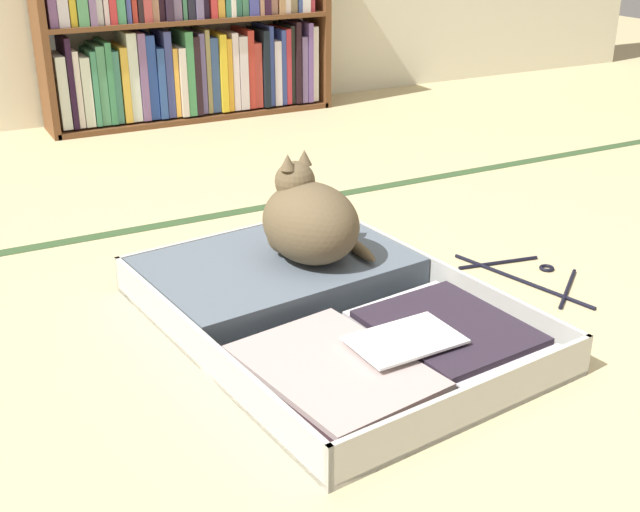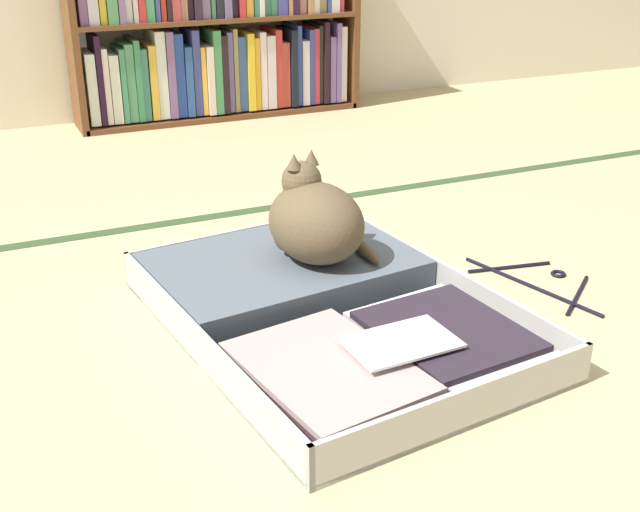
{
  "view_description": "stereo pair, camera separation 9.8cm",
  "coord_description": "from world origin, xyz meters",
  "px_view_note": "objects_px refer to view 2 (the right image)",
  "views": [
    {
      "loc": [
        -0.85,
        -1.35,
        0.93
      ],
      "look_at": [
        -0.09,
        0.11,
        0.21
      ],
      "focal_mm": 45.6,
      "sensor_mm": 36.0,
      "label": 1
    },
    {
      "loc": [
        -0.76,
        -1.39,
        0.93
      ],
      "look_at": [
        -0.09,
        0.11,
        0.21
      ],
      "focal_mm": 45.6,
      "sensor_mm": 36.0,
      "label": 2
    }
  ],
  "objects_px": {
    "bookshelf": "(216,25)",
    "black_cat": "(315,221)",
    "open_suitcase": "(319,304)",
    "clothes_hanger": "(540,282)"
  },
  "relations": [
    {
      "from": "bookshelf",
      "to": "black_cat",
      "type": "relative_size",
      "value": 4.16
    },
    {
      "from": "black_cat",
      "to": "clothes_hanger",
      "type": "relative_size",
      "value": 0.74
    },
    {
      "from": "bookshelf",
      "to": "clothes_hanger",
      "type": "distance_m",
      "value": 2.16
    },
    {
      "from": "bookshelf",
      "to": "open_suitcase",
      "type": "xyz_separation_m",
      "value": [
        -0.41,
        -2.06,
        -0.38
      ]
    },
    {
      "from": "bookshelf",
      "to": "open_suitcase",
      "type": "distance_m",
      "value": 2.13
    },
    {
      "from": "bookshelf",
      "to": "black_cat",
      "type": "distance_m",
      "value": 1.96
    },
    {
      "from": "black_cat",
      "to": "bookshelf",
      "type": "bearing_deg",
      "value": 79.35
    },
    {
      "from": "black_cat",
      "to": "clothes_hanger",
      "type": "height_order",
      "value": "black_cat"
    },
    {
      "from": "clothes_hanger",
      "to": "bookshelf",
      "type": "bearing_deg",
      "value": 95.52
    },
    {
      "from": "open_suitcase",
      "to": "black_cat",
      "type": "bearing_deg",
      "value": 70.01
    }
  ]
}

